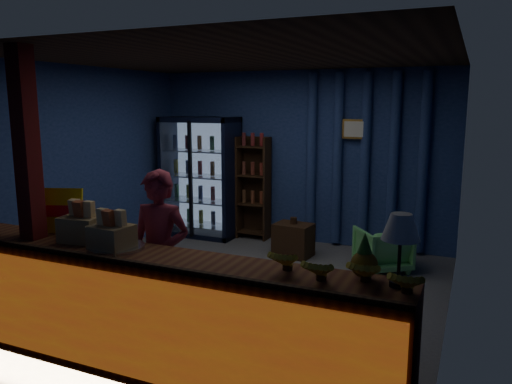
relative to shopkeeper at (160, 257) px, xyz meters
The scene contains 18 objects.
ground 1.64m from the shopkeeper, 87.90° to the left, with size 4.60×4.60×0.00m, color #515154.
room_walls 1.65m from the shopkeeper, 87.90° to the left, with size 4.60×4.60×4.60m.
counter 0.56m from the shopkeeper, 83.56° to the right, with size 4.40×0.57×0.99m.
support_post 1.22m from the shopkeeper, 155.27° to the right, with size 0.16×0.16×2.60m, color maroon.
beverage_cooler 3.68m from the shopkeeper, 114.02° to the left, with size 1.20×0.62×1.90m.
bottle_shelf 3.56m from the shopkeeper, 100.48° to the left, with size 0.50×0.28×1.60m.
curtain_folds 3.77m from the shopkeeper, 73.61° to the left, with size 1.74×0.14×2.50m.
framed_picture 3.78m from the shopkeeper, 75.68° to the left, with size 0.36×0.04×0.28m.
shopkeeper is the anchor object (origin of this frame).
green_chair 3.15m from the shopkeeper, 61.18° to the left, with size 0.59×0.61×0.56m, color #62C566.
side_table 2.89m from the shopkeeper, 84.88° to the left, with size 0.54×0.42×0.55m.
yellow_sign 1.07m from the shopkeeper, 166.00° to the right, with size 0.52×0.28×0.41m.
snack_box_left 0.71m from the shopkeeper, 147.09° to the right, with size 0.37×0.31×0.35m.
snack_box_centre 0.57m from the shopkeeper, 105.25° to the right, with size 0.34×0.29×0.34m.
pastry_tray 0.48m from the shopkeeper, 106.81° to the right, with size 0.46×0.46×0.08m.
banana_bunches 1.83m from the shopkeeper, 14.15° to the right, with size 1.08×0.31×0.17m.
table_lamp 2.20m from the shopkeeper, ahead, with size 0.25×0.25×0.48m.
pineapple 1.92m from the shopkeeper, ahead, with size 0.18×0.18×0.31m.
Camera 1 is at (2.45, -4.98, 2.13)m, focal length 35.00 mm.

